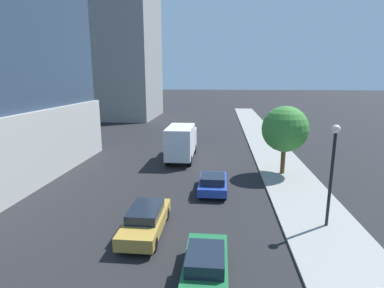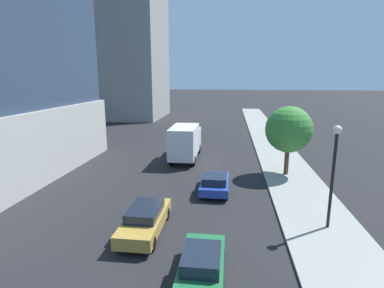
{
  "view_description": "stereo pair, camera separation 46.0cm",
  "coord_description": "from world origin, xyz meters",
  "px_view_note": "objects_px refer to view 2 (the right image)",
  "views": [
    {
      "loc": [
        2.19,
        1.79,
        7.97
      ],
      "look_at": [
        0.66,
        17.66,
        4.46
      ],
      "focal_mm": 28.56,
      "sensor_mm": 36.0,
      "label": 1
    },
    {
      "loc": [
        2.64,
        1.84,
        7.97
      ],
      "look_at": [
        0.66,
        17.66,
        4.46
      ],
      "focal_mm": 28.56,
      "sensor_mm": 36.0,
      "label": 2
    }
  ],
  "objects_px": {
    "construction_building": "(128,38)",
    "car_gold": "(145,219)",
    "car_blue": "(215,183)",
    "car_green": "(202,266)",
    "box_truck": "(185,141)",
    "street_lamp": "(334,162)",
    "street_tree": "(289,130)"
  },
  "relations": [
    {
      "from": "car_gold",
      "to": "box_truck",
      "type": "xyz_separation_m",
      "value": [
        -0.0,
        14.48,
        1.15
      ]
    },
    {
      "from": "construction_building",
      "to": "street_tree",
      "type": "distance_m",
      "value": 44.58
    },
    {
      "from": "street_lamp",
      "to": "box_truck",
      "type": "height_order",
      "value": "street_lamp"
    },
    {
      "from": "box_truck",
      "to": "street_lamp",
      "type": "bearing_deg",
      "value": -53.68
    },
    {
      "from": "car_blue",
      "to": "car_gold",
      "type": "bearing_deg",
      "value": -118.28
    },
    {
      "from": "street_tree",
      "to": "car_blue",
      "type": "relative_size",
      "value": 1.38
    },
    {
      "from": "street_tree",
      "to": "construction_building",
      "type": "bearing_deg",
      "value": 125.16
    },
    {
      "from": "car_gold",
      "to": "box_truck",
      "type": "distance_m",
      "value": 14.53
    },
    {
      "from": "street_tree",
      "to": "car_gold",
      "type": "xyz_separation_m",
      "value": [
        -8.94,
        -10.58,
        -3.13
      ]
    },
    {
      "from": "construction_building",
      "to": "car_blue",
      "type": "height_order",
      "value": "construction_building"
    },
    {
      "from": "construction_building",
      "to": "box_truck",
      "type": "relative_size",
      "value": 5.29
    },
    {
      "from": "street_tree",
      "to": "car_blue",
      "type": "xyz_separation_m",
      "value": [
        -5.63,
        -4.43,
        -3.18
      ]
    },
    {
      "from": "car_blue",
      "to": "box_truck",
      "type": "xyz_separation_m",
      "value": [
        -3.31,
        8.34,
        1.2
      ]
    },
    {
      "from": "car_green",
      "to": "box_truck",
      "type": "xyz_separation_m",
      "value": [
        -3.31,
        18.14,
        1.15
      ]
    },
    {
      "from": "street_tree",
      "to": "car_green",
      "type": "bearing_deg",
      "value": -111.59
    },
    {
      "from": "construction_building",
      "to": "car_gold",
      "type": "bearing_deg",
      "value": -70.89
    },
    {
      "from": "construction_building",
      "to": "car_blue",
      "type": "xyz_separation_m",
      "value": [
        19.18,
        -39.66,
        -14.58
      ]
    },
    {
      "from": "street_tree",
      "to": "box_truck",
      "type": "bearing_deg",
      "value": 156.43
    },
    {
      "from": "street_lamp",
      "to": "car_gold",
      "type": "bearing_deg",
      "value": -171.28
    },
    {
      "from": "car_blue",
      "to": "box_truck",
      "type": "bearing_deg",
      "value": 111.64
    },
    {
      "from": "car_blue",
      "to": "car_gold",
      "type": "height_order",
      "value": "car_gold"
    },
    {
      "from": "street_tree",
      "to": "box_truck",
      "type": "relative_size",
      "value": 0.79
    },
    {
      "from": "street_tree",
      "to": "car_gold",
      "type": "distance_m",
      "value": 14.2
    },
    {
      "from": "box_truck",
      "to": "construction_building",
      "type": "bearing_deg",
      "value": 116.87
    },
    {
      "from": "construction_building",
      "to": "street_lamp",
      "type": "distance_m",
      "value": 52.4
    },
    {
      "from": "car_green",
      "to": "car_blue",
      "type": "bearing_deg",
      "value": 90.0
    },
    {
      "from": "street_lamp",
      "to": "street_tree",
      "type": "height_order",
      "value": "street_tree"
    },
    {
      "from": "car_green",
      "to": "box_truck",
      "type": "distance_m",
      "value": 18.48
    },
    {
      "from": "construction_building",
      "to": "car_green",
      "type": "height_order",
      "value": "construction_building"
    },
    {
      "from": "car_blue",
      "to": "box_truck",
      "type": "height_order",
      "value": "box_truck"
    },
    {
      "from": "street_tree",
      "to": "car_blue",
      "type": "height_order",
      "value": "street_tree"
    },
    {
      "from": "construction_building",
      "to": "car_gold",
      "type": "xyz_separation_m",
      "value": [
        15.87,
        -45.81,
        -14.53
      ]
    }
  ]
}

